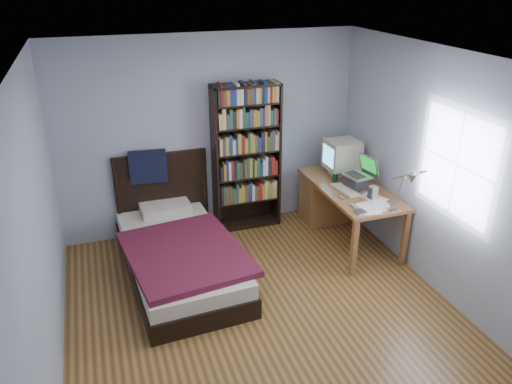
% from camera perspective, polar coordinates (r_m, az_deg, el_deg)
% --- Properties ---
extents(room, '(4.20, 4.24, 2.50)m').
position_cam_1_polar(room, '(4.46, 1.58, -1.30)').
color(room, brown).
rests_on(room, ground).
extents(desk, '(0.75, 1.57, 0.73)m').
position_cam_1_polar(desk, '(6.66, 8.82, -0.48)').
color(desk, brown).
rests_on(desk, floor).
extents(crt_monitor, '(0.41, 0.38, 0.46)m').
position_cam_1_polar(crt_monitor, '(6.47, 9.75, 4.18)').
color(crt_monitor, beige).
rests_on(crt_monitor, desk).
extents(laptop, '(0.37, 0.36, 0.40)m').
position_cam_1_polar(laptop, '(6.15, 11.53, 1.49)').
color(laptop, '#2D2D30').
rests_on(laptop, desk).
extents(desk_lamp, '(0.25, 0.56, 0.66)m').
position_cam_1_polar(desk_lamp, '(5.12, 17.13, 1.16)').
color(desk_lamp, '#99999E').
rests_on(desk_lamp, desk).
extents(keyboard, '(0.20, 0.42, 0.04)m').
position_cam_1_polar(keyboard, '(6.06, 10.18, 0.22)').
color(keyboard, beige).
rests_on(keyboard, desk).
extents(speaker, '(0.10, 0.10, 0.16)m').
position_cam_1_polar(speaker, '(5.89, 13.23, -0.08)').
color(speaker, gray).
rests_on(speaker, desk).
extents(soda_can, '(0.06, 0.06, 0.11)m').
position_cam_1_polar(soda_can, '(6.29, 9.01, 1.64)').
color(soda_can, black).
rests_on(soda_can, desk).
extents(mouse, '(0.07, 0.12, 0.04)m').
position_cam_1_polar(mouse, '(6.45, 9.46, 1.83)').
color(mouse, silver).
rests_on(mouse, desk).
extents(phone_silver, '(0.07, 0.10, 0.02)m').
position_cam_1_polar(phone_silver, '(5.87, 9.81, -0.61)').
color(phone_silver, silver).
rests_on(phone_silver, desk).
extents(phone_grey, '(0.06, 0.10, 0.02)m').
position_cam_1_polar(phone_grey, '(5.69, 11.10, -1.56)').
color(phone_grey, gray).
rests_on(phone_grey, desk).
extents(external_drive, '(0.12, 0.12, 0.02)m').
position_cam_1_polar(external_drive, '(5.56, 11.83, -2.26)').
color(external_drive, gray).
rests_on(external_drive, desk).
extents(bookshelf, '(0.86, 0.30, 1.90)m').
position_cam_1_polar(bookshelf, '(6.38, -1.10, 3.93)').
color(bookshelf, black).
rests_on(bookshelf, floor).
extents(bed, '(1.33, 2.26, 1.16)m').
position_cam_1_polar(bed, '(5.75, -8.95, -6.64)').
color(bed, black).
rests_on(bed, floor).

